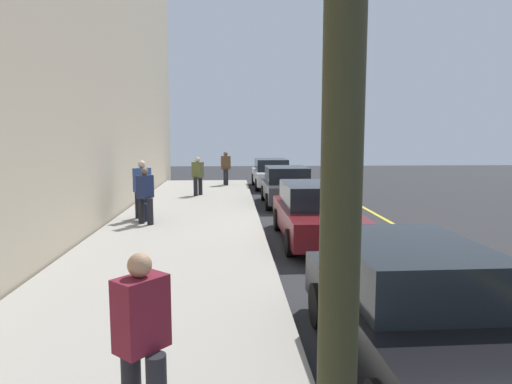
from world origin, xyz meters
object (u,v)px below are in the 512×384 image
parked_car_charcoal (287,186)px  parked_car_maroon (315,212)px  pedestrian_brown_coat (226,167)px  traffic_light_pole (347,12)px  pedestrian_navy_coat (145,194)px  rolling_suitcase (144,212)px  pedestrian_blue_coat (142,188)px  pedestrian_olive_coat (198,175)px  parked_car_black (413,307)px  parked_car_white (271,173)px  pedestrian_burgundy_coat (142,338)px

parked_car_charcoal → parked_car_maroon: 6.25m
pedestrian_brown_coat → traffic_light_pole: traffic_light_pole is taller
pedestrian_navy_coat → rolling_suitcase: 0.82m
pedestrian_brown_coat → pedestrian_blue_coat: (9.62, -2.50, 0.05)m
pedestrian_olive_coat → rolling_suitcase: size_ratio=1.84×
parked_car_black → pedestrian_navy_coat: size_ratio=2.59×
parked_car_white → pedestrian_olive_coat: 5.36m
traffic_light_pole → pedestrian_brown_coat: bearing=-178.5°
pedestrian_navy_coat → pedestrian_brown_coat: 10.75m
pedestrian_burgundy_coat → traffic_light_pole: size_ratio=0.37×
parked_car_maroon → traffic_light_pole: size_ratio=1.06×
pedestrian_navy_coat → pedestrian_brown_coat: bearing=167.9°
parked_car_white → parked_car_charcoal: same height
parked_car_charcoal → pedestrian_burgundy_coat: pedestrian_burgundy_coat is taller
parked_car_maroon → pedestrian_burgundy_coat: (7.88, -2.99, 0.26)m
parked_car_black → pedestrian_burgundy_coat: (1.23, -2.94, 0.27)m
pedestrian_olive_coat → pedestrian_navy_coat: (6.43, -1.08, -0.00)m
pedestrian_brown_coat → rolling_suitcase: 10.29m
parked_car_maroon → traffic_light_pole: 10.90m
pedestrian_navy_coat → parked_car_maroon: bearing=69.6°
parked_car_white → rolling_suitcase: (9.89, -4.80, -0.33)m
parked_car_black → rolling_suitcase: size_ratio=4.78×
parked_car_white → traffic_light_pole: traffic_light_pole is taller
pedestrian_burgundy_coat → pedestrian_blue_coat: bearing=-169.3°
parked_car_maroon → traffic_light_pole: (10.47, -1.89, 2.37)m
parked_car_maroon → pedestrian_burgundy_coat: bearing=-20.8°
pedestrian_blue_coat → pedestrian_burgundy_coat: bearing=10.7°
parked_car_black → pedestrian_burgundy_coat: 3.20m
parked_car_white → pedestrian_brown_coat: 2.43m
parked_car_charcoal → pedestrian_burgundy_coat: 14.45m
pedestrian_burgundy_coat → traffic_light_pole: bearing=23.1°
parked_car_charcoal → traffic_light_pole: size_ratio=0.93×
pedestrian_navy_coat → pedestrian_blue_coat: bearing=-164.4°
pedestrian_blue_coat → rolling_suitcase: bearing=15.8°
parked_car_black → pedestrian_blue_coat: (-9.30, -4.94, 0.38)m
rolling_suitcase → traffic_light_pole: bearing=13.2°
parked_car_black → pedestrian_olive_coat: 15.27m
parked_car_maroon → parked_car_white: bearing=-179.6°
pedestrian_olive_coat → rolling_suitcase: bearing=-11.8°
parked_car_charcoal → rolling_suitcase: bearing=-51.1°
pedestrian_navy_coat → pedestrian_burgundy_coat: bearing=10.3°
parked_car_white → parked_car_black: size_ratio=1.04×
parked_car_maroon → rolling_suitcase: 5.41m
pedestrian_navy_coat → parked_car_white: bearing=155.9°
pedestrian_brown_coat → rolling_suitcase: bearing=-13.5°
pedestrian_brown_coat → traffic_light_pole: size_ratio=0.40×
parked_car_white → pedestrian_olive_coat: (3.99, -3.57, 0.28)m
pedestrian_brown_coat → pedestrian_blue_coat: size_ratio=0.95×
traffic_light_pole → pedestrian_burgundy_coat: bearing=-156.9°
pedestrian_burgundy_coat → rolling_suitcase: size_ratio=1.80×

